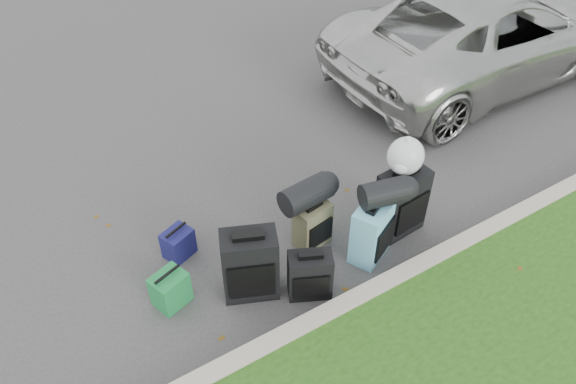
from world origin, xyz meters
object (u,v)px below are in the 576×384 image
suv (488,31)px  suitcase_teal (372,231)px  suitcase_olive (312,225)px  suitcase_large_black_left (250,265)px  suitcase_large_black_right (401,202)px  tote_navy (178,243)px  suitcase_small_black (310,275)px  tote_green (170,289)px

suv → suitcase_teal: size_ratio=7.46×
suitcase_olive → suv: bearing=12.2°
suitcase_large_black_left → suitcase_large_black_right: bearing=20.5°
suv → suitcase_olive: bearing=111.6°
tote_navy → suv: bearing=-10.2°
suitcase_small_black → tote_green: bearing=178.7°
suv → tote_navy: suv is taller
suitcase_large_black_left → suitcase_large_black_right: (1.76, -0.08, 0.01)m
suitcase_large_black_left → suitcase_olive: bearing=38.3°
suv → tote_navy: (-5.38, -1.06, -0.53)m
suitcase_small_black → suitcase_teal: suitcase_teal is taller
suv → tote_green: 5.93m
suitcase_olive → tote_green: (-1.56, 0.04, -0.07)m
suitcase_large_black_left → suitcase_large_black_right: size_ratio=0.97×
suitcase_large_black_left → suv: bearing=43.6°
suv → suitcase_large_black_right: (-3.22, -1.94, -0.30)m
suv → tote_green: size_ratio=13.74×
suv → suitcase_small_black: bearing=115.8°
suitcase_small_black → suitcase_olive: bearing=80.0°
suitcase_large_black_left → tote_green: suitcase_large_black_left is taller
suitcase_olive → suitcase_teal: 0.62m
suv → suitcase_olive: size_ratio=9.71×
suitcase_teal → suitcase_large_black_right: 0.51m
suitcase_small_black → suitcase_olive: size_ratio=1.01×
tote_green → tote_navy: bearing=41.7°
suitcase_small_black → tote_navy: (-0.87, 1.12, -0.10)m
suitcase_small_black → tote_green: size_ratio=1.44×
suitcase_large_black_left → suitcase_teal: bearing=13.5°
suv → tote_green: (-5.69, -1.59, -0.50)m
suitcase_large_black_right → tote_navy: 2.35m
suitcase_teal → suitcase_olive: bearing=106.8°
tote_navy → suitcase_teal: bearing=-52.7°
suitcase_small_black → suitcase_large_black_left: (-0.47, 0.31, 0.12)m
tote_green → tote_navy: size_ratio=1.15×
suitcase_teal → tote_green: bearing=140.0°
suitcase_olive → tote_green: size_ratio=1.42×
suitcase_large_black_right → tote_green: suitcase_large_black_right is taller
suitcase_large_black_right → suitcase_teal: bearing=-169.0°
suv → suitcase_large_black_right: bearing=121.1°
suv → suitcase_teal: (-3.71, -2.08, -0.35)m
suv → suitcase_large_black_left: (-4.98, -1.87, -0.31)m
tote_green → suv: bearing=-2.8°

